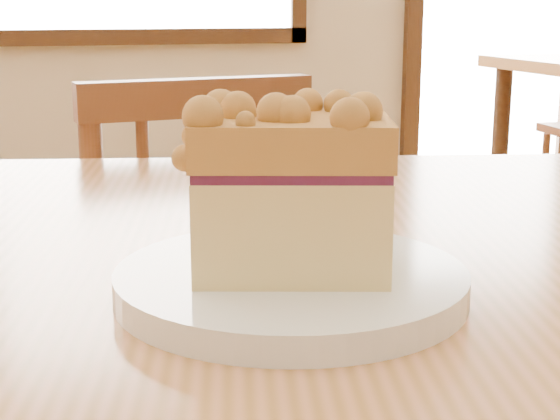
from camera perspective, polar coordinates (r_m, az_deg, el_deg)
The scene contains 4 objects.
cafe_table_main at distance 0.73m, azimuth -11.79°, elevation -9.85°, with size 1.41×1.07×0.75m.
cafe_chair_main at distance 1.46m, azimuth -6.79°, elevation -7.08°, with size 0.43×0.43×0.85m.
plate at distance 0.58m, azimuth 0.73°, elevation -4.93°, with size 0.24×0.24×0.02m.
cake_slice at distance 0.56m, azimuth 0.69°, elevation 1.61°, with size 0.15×0.12×0.12m.
Camera 1 is at (-0.10, -0.55, 0.95)m, focal length 55.00 mm.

